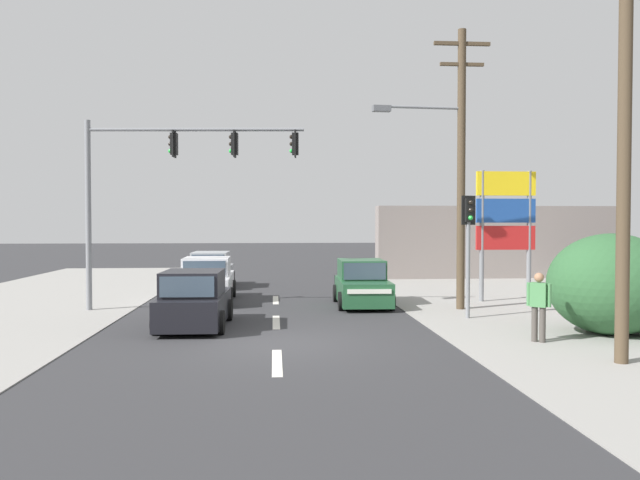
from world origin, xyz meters
name	(u,v)px	position (x,y,z in m)	size (l,w,h in m)	color
ground_plane	(277,343)	(0.00, 0.00, 0.00)	(140.00, 140.00, 0.00)	#303033
lane_dash_near	(277,362)	(0.00, -2.00, 0.00)	(0.20, 2.40, 0.01)	silver
lane_dash_mid	(276,322)	(0.00, 3.00, 0.00)	(0.20, 2.40, 0.01)	silver
lane_dash_far	(276,300)	(0.00, 8.00, 0.00)	(0.20, 2.40, 0.01)	silver
kerb_right_verge	(605,324)	(9.00, 2.00, 0.01)	(10.00, 44.00, 0.02)	gray
utility_pole_foreground_right	(619,78)	(6.63, -2.64, 5.60)	(3.78, 0.53, 10.47)	#4C3D2B
utility_pole_midground_right	(457,159)	(5.74, 5.07, 4.80)	(3.78, 0.47, 8.88)	#4C3D2B
traffic_signal_mast	(164,173)	(-3.52, 5.57, 4.35)	(6.87, 0.82, 6.00)	slate
pedestal_signal_right_kerb	(468,235)	(5.53, 3.21, 2.42)	(0.44, 0.31, 3.56)	slate
shopping_plaza_sign	(506,217)	(8.05, 6.94, 2.98)	(2.10, 0.16, 4.60)	slate
roadside_bush	(619,287)	(8.44, 0.39, 1.19)	(3.29, 2.82, 2.52)	#2D5B33
shopfront_wall_far	(496,242)	(11.00, 16.00, 1.80)	(12.00, 1.00, 3.60)	gray
hatchback_receding_far	(211,271)	(-2.75, 12.69, 0.70)	(1.83, 3.66, 1.53)	#A3A8AD
hatchback_oncoming_near	(362,285)	(2.89, 6.33, 0.70)	(1.84, 3.67, 1.53)	#235633
hatchback_crossing_left	(194,301)	(-2.16, 2.27, 0.70)	(1.84, 3.67, 1.53)	black
sedan_oncoming_mid	(207,282)	(-2.41, 7.71, 0.70)	(1.96, 4.27, 1.56)	silver
pedestrian_at_kerb	(539,303)	(6.04, -0.44, 0.93)	(0.45, 0.40, 1.63)	#47423D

